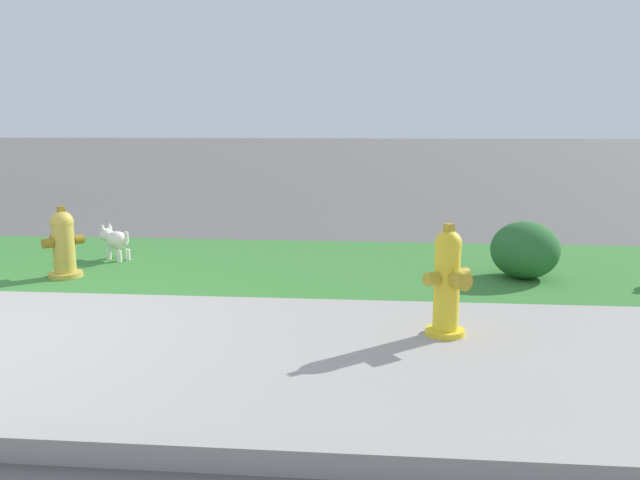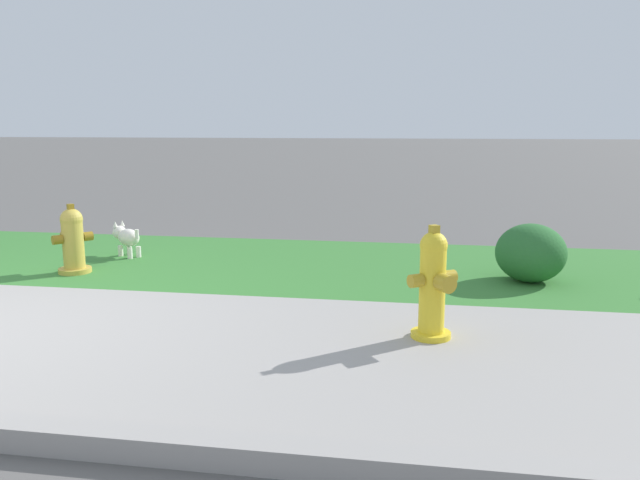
{
  "view_description": "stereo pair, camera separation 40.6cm",
  "coord_description": "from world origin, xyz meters",
  "px_view_note": "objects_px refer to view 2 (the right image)",
  "views": [
    {
      "loc": [
        2.89,
        -3.75,
        1.45
      ],
      "look_at": [
        2.4,
        1.84,
        0.4
      ],
      "focal_mm": 35.0,
      "sensor_mm": 36.0,
      "label": 1
    },
    {
      "loc": [
        3.3,
        -3.7,
        1.45
      ],
      "look_at": [
        2.4,
        1.84,
        0.4
      ],
      "focal_mm": 35.0,
      "sensor_mm": 36.0,
      "label": 2
    }
  ],
  "objects_px": {
    "fire_hydrant_mid_block": "(433,285)",
    "fire_hydrant_far_end": "(73,240)",
    "shrub_bush_mid_verge": "(531,253)",
    "small_white_dog": "(127,237)"
  },
  "relations": [
    {
      "from": "fire_hydrant_mid_block",
      "to": "fire_hydrant_far_end",
      "type": "xyz_separation_m",
      "value": [
        -3.45,
        1.39,
        -0.06
      ]
    },
    {
      "from": "shrub_bush_mid_verge",
      "to": "small_white_dog",
      "type": "bearing_deg",
      "value": 173.89
    },
    {
      "from": "small_white_dog",
      "to": "shrub_bush_mid_verge",
      "type": "xyz_separation_m",
      "value": [
        4.21,
        -0.45,
        0.06
      ]
    },
    {
      "from": "fire_hydrant_far_end",
      "to": "fire_hydrant_mid_block",
      "type": "bearing_deg",
      "value": -71.31
    },
    {
      "from": "small_white_dog",
      "to": "shrub_bush_mid_verge",
      "type": "bearing_deg",
      "value": -152.18
    },
    {
      "from": "fire_hydrant_mid_block",
      "to": "small_white_dog",
      "type": "distance_m",
      "value": 3.96
    },
    {
      "from": "fire_hydrant_mid_block",
      "to": "fire_hydrant_far_end",
      "type": "distance_m",
      "value": 3.72
    },
    {
      "from": "fire_hydrant_mid_block",
      "to": "fire_hydrant_far_end",
      "type": "bearing_deg",
      "value": -56.51
    },
    {
      "from": "fire_hydrant_far_end",
      "to": "shrub_bush_mid_verge",
      "type": "height_order",
      "value": "fire_hydrant_far_end"
    },
    {
      "from": "fire_hydrant_mid_block",
      "to": "shrub_bush_mid_verge",
      "type": "xyz_separation_m",
      "value": [
        0.92,
        1.75,
        -0.11
      ]
    }
  ]
}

